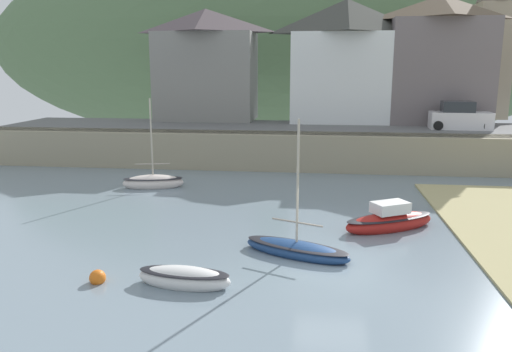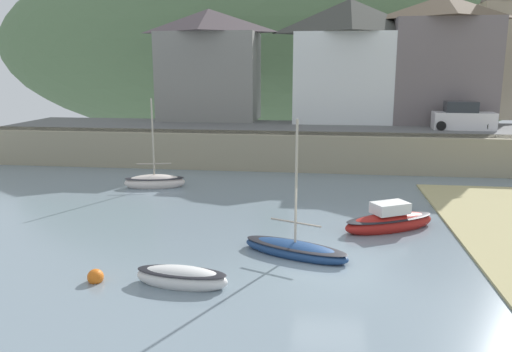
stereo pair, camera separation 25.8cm
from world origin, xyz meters
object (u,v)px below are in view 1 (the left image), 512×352
object	(u,v)px
dinghy_open_wooden	(389,221)
waterfront_building_right	(438,59)
sailboat_far_left	(184,278)
fishing_boat_green	(297,249)
rowboat_small_beached	(153,182)
parked_car_near_slipway	(460,118)
mooring_buoy	(98,278)
waterfront_building_centre	(345,60)
church_with_spire	(494,22)
waterfront_building_left	(206,64)

from	to	relation	value
dinghy_open_wooden	waterfront_building_right	bearing A→B (deg)	44.48
sailboat_far_left	fishing_boat_green	xyz separation A→B (m)	(3.36, 3.03, -0.01)
rowboat_small_beached	fishing_boat_green	bearing A→B (deg)	-61.33
parked_car_near_slipway	mooring_buoy	size ratio (longest dim) A/B	8.06
waterfront_building_right	dinghy_open_wooden	distance (m)	22.47
parked_car_near_slipway	mooring_buoy	bearing A→B (deg)	-123.74
waterfront_building_centre	mooring_buoy	size ratio (longest dim) A/B	18.21
waterfront_building_centre	church_with_spire	xyz separation A→B (m)	(12.14, 4.00, 3.10)
fishing_boat_green	waterfront_building_left	bearing A→B (deg)	132.16
fishing_boat_green	parked_car_near_slipway	size ratio (longest dim) A/B	1.22
rowboat_small_beached	fishing_boat_green	distance (m)	12.85
rowboat_small_beached	dinghy_open_wooden	xyz separation A→B (m)	(12.26, -6.08, 0.03)
church_with_spire	dinghy_open_wooden	bearing A→B (deg)	-114.29
waterfront_building_left	rowboat_small_beached	distance (m)	15.88
sailboat_far_left	waterfront_building_left	bearing A→B (deg)	106.69
waterfront_building_left	fishing_boat_green	bearing A→B (deg)	-70.54
rowboat_small_beached	parked_car_near_slipway	xyz separation A→B (m)	(19.00, 9.95, 2.90)
waterfront_building_right	sailboat_far_left	world-z (taller)	waterfront_building_right
fishing_boat_green	parked_car_near_slipway	bearing A→B (deg)	84.53
sailboat_far_left	waterfront_building_right	bearing A→B (deg)	70.26
sailboat_far_left	rowboat_small_beached	bearing A→B (deg)	118.11
rowboat_small_beached	mooring_buoy	size ratio (longest dim) A/B	10.06
fishing_boat_green	waterfront_building_centre	bearing A→B (deg)	106.37
waterfront_building_centre	dinghy_open_wooden	size ratio (longest dim) A/B	2.18
church_with_spire	waterfront_building_centre	bearing A→B (deg)	-161.76
rowboat_small_beached	mooring_buoy	xyz separation A→B (m)	(2.39, -12.78, -0.15)
waterfront_building_left	parked_car_near_slipway	xyz separation A→B (m)	(18.99, -4.50, -3.68)
rowboat_small_beached	sailboat_far_left	bearing A→B (deg)	-80.65
dinghy_open_wooden	mooring_buoy	bearing A→B (deg)	-175.24
waterfront_building_left	dinghy_open_wooden	distance (m)	24.79
waterfront_building_left	mooring_buoy	distance (m)	28.15
church_with_spire	mooring_buoy	xyz separation A→B (m)	(-20.94, -31.23, -10.13)
sailboat_far_left	waterfront_building_centre	bearing A→B (deg)	83.40
waterfront_building_centre	church_with_spire	world-z (taller)	church_with_spire
fishing_boat_green	mooring_buoy	world-z (taller)	fishing_boat_green
waterfront_building_centre	mooring_buoy	world-z (taller)	waterfront_building_centre
waterfront_building_centre	rowboat_small_beached	world-z (taller)	waterfront_building_centre
waterfront_building_centre	sailboat_far_left	size ratio (longest dim) A/B	3.05
mooring_buoy	church_with_spire	bearing A→B (deg)	56.16
sailboat_far_left	fishing_boat_green	size ratio (longest dim) A/B	0.61
rowboat_small_beached	waterfront_building_right	bearing A→B (deg)	25.63
waterfront_building_left	sailboat_far_left	xyz separation A→B (m)	(5.15, -27.11, -6.64)
waterfront_building_right	mooring_buoy	size ratio (longest dim) A/B	18.52
waterfront_building_left	sailboat_far_left	size ratio (longest dim) A/B	2.86
waterfront_building_centre	mooring_buoy	bearing A→B (deg)	-107.92
fishing_boat_green	sailboat_far_left	bearing A→B (deg)	-115.20
dinghy_open_wooden	parked_car_near_slipway	xyz separation A→B (m)	(6.75, 16.04, 2.86)
fishing_boat_green	mooring_buoy	bearing A→B (deg)	-130.06
church_with_spire	rowboat_small_beached	size ratio (longest dim) A/B	2.94
waterfront_building_left	mooring_buoy	bearing A→B (deg)	-85.02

